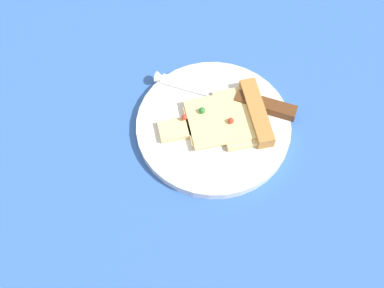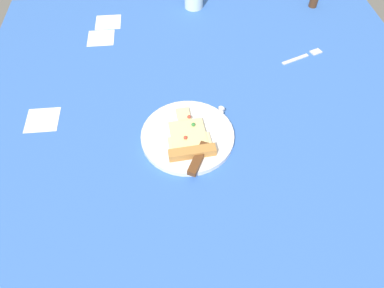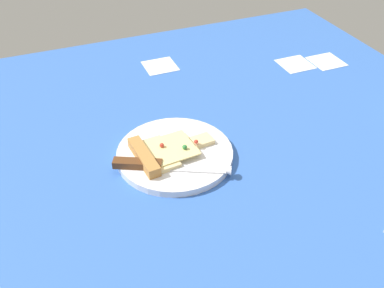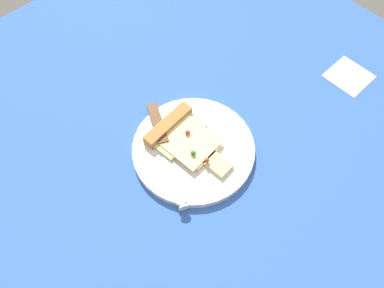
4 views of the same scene
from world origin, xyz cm
name	(u,v)px [view 1 (image 1 of 4)]	position (x,y,z in cm)	size (l,w,h in cm)	color
ground_plane	(171,104)	(0.01, 0.00, -1.50)	(138.40, 138.40, 3.00)	#3360B7
plate	(213,127)	(-6.20, 6.68, 0.77)	(24.88, 24.88, 1.55)	silver
pizza_slice	(230,119)	(-8.81, 6.45, 2.33)	(18.01, 12.18, 2.33)	beige
knife	(238,99)	(-10.85, 2.73, 2.15)	(22.45, 12.50, 2.45)	silver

